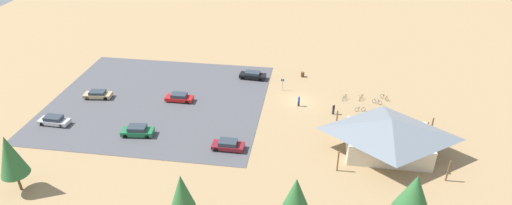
{
  "coord_description": "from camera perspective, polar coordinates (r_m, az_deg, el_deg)",
  "views": [
    {
      "loc": [
        -1.97,
        60.72,
        34.37
      ],
      "look_at": [
        6.5,
        3.45,
        1.2
      ],
      "focal_mm": 30.47,
      "sensor_mm": 36.0,
      "label": 1
    }
  ],
  "objects": [
    {
      "name": "car_black_second_row",
      "position": [
        76.21,
        -0.44,
        3.61
      ],
      "size": [
        4.65,
        2.07,
        1.33
      ],
      "color": "black",
      "rests_on": "parking_lot_asphalt"
    },
    {
      "name": "visitor_by_pavilion",
      "position": [
        66.65,
        10.14,
        -0.83
      ],
      "size": [
        0.36,
        0.36,
        1.75
      ],
      "color": "#2D3347",
      "rests_on": "ground"
    },
    {
      "name": "pine_far_west",
      "position": [
        43.98,
        5.26,
        -12.26
      ],
      "size": [
        3.37,
        3.37,
        7.32
      ],
      "color": "brown",
      "rests_on": "ground"
    },
    {
      "name": "bicycle_purple_back_row",
      "position": [
        67.86,
        18.38,
        -1.98
      ],
      "size": [
        1.43,
        0.84,
        0.79
      ],
      "color": "black",
      "rests_on": "ground"
    },
    {
      "name": "bike_pavilion",
      "position": [
        58.89,
        17.09,
        -3.94
      ],
      "size": [
        13.46,
        10.19,
        5.14
      ],
      "color": "beige",
      "rests_on": "ground"
    },
    {
      "name": "pine_west",
      "position": [
        46.23,
        -9.72,
        -11.44
      ],
      "size": [
        2.62,
        2.62,
        6.32
      ],
      "color": "brown",
      "rests_on": "ground"
    },
    {
      "name": "car_tan_inner_stall",
      "position": [
        74.6,
        -20.06,
        1.01
      ],
      "size": [
        4.54,
        2.24,
        1.24
      ],
      "color": "tan",
      "rests_on": "parking_lot_asphalt"
    },
    {
      "name": "car_silver_far_end",
      "position": [
        69.7,
        -24.99,
        -2.14
      ],
      "size": [
        4.49,
        1.85,
        1.37
      ],
      "color": "#BCBCC1",
      "rests_on": "parking_lot_asphalt"
    },
    {
      "name": "visitor_near_lot",
      "position": [
        68.04,
        5.64,
        0.24
      ],
      "size": [
        0.36,
        0.36,
        1.82
      ],
      "color": "#2D3347",
      "rests_on": "ground"
    },
    {
      "name": "bicycle_black_edge_north",
      "position": [
        67.4,
        21.62,
        -2.84
      ],
      "size": [
        0.69,
        1.57,
        0.81
      ],
      "color": "black",
      "rests_on": "ground"
    },
    {
      "name": "bicycle_orange_yard_right",
      "position": [
        71.83,
        13.64,
        0.64
      ],
      "size": [
        0.8,
        1.51,
        0.81
      ],
      "color": "black",
      "rests_on": "ground"
    },
    {
      "name": "car_green_front_row",
      "position": [
        63.03,
        -15.29,
        -3.59
      ],
      "size": [
        4.61,
        2.34,
        1.48
      ],
      "color": "#1E6B3D",
      "rests_on": "parking_lot_asphalt"
    },
    {
      "name": "bicycle_silver_trailside",
      "position": [
        68.53,
        13.52,
        -0.87
      ],
      "size": [
        1.64,
        0.52,
        0.75
      ],
      "color": "black",
      "rests_on": "ground"
    },
    {
      "name": "lot_sign",
      "position": [
        72.23,
        3.51,
        2.6
      ],
      "size": [
        0.56,
        0.08,
        2.2
      ],
      "color": "#99999E",
      "rests_on": "ground"
    },
    {
      "name": "bicycle_green_mid_cluster",
      "position": [
        71.24,
        11.56,
        0.66
      ],
      "size": [
        0.84,
        1.5,
        0.82
      ],
      "color": "black",
      "rests_on": "ground"
    },
    {
      "name": "ground",
      "position": [
        69.8,
        5.71,
        0.15
      ],
      "size": [
        160.0,
        160.0,
        0.0
      ],
      "primitive_type": "plane",
      "color": "#9E7F56",
      "rests_on": "ground"
    },
    {
      "name": "bicycle_yellow_yard_front",
      "position": [
        67.77,
        19.79,
        -2.26
      ],
      "size": [
        1.67,
        0.78,
        0.84
      ],
      "color": "black",
      "rests_on": "ground"
    },
    {
      "name": "bicycle_blue_edge_south",
      "position": [
        71.2,
        15.61,
        0.08
      ],
      "size": [
        1.49,
        0.79,
        0.83
      ],
      "color": "black",
      "rests_on": "ground"
    },
    {
      "name": "car_red_aisle_side",
      "position": [
        70.2,
        -10.05,
        0.66
      ],
      "size": [
        4.39,
        1.72,
        1.34
      ],
      "color": "red",
      "rests_on": "parking_lot_asphalt"
    },
    {
      "name": "pine_far_east",
      "position": [
        56.33,
        -29.6,
        -6.08
      ],
      "size": [
        3.18,
        3.18,
        7.57
      ],
      "color": "brown",
      "rests_on": "ground"
    },
    {
      "name": "trash_bin",
      "position": [
        77.51,
        6.14,
        3.68
      ],
      "size": [
        0.6,
        0.6,
        0.9
      ],
      "primitive_type": "cylinder",
      "color": "brown",
      "rests_on": "ground"
    },
    {
      "name": "pine_center",
      "position": [
        46.75,
        20.06,
        -11.18
      ],
      "size": [
        3.82,
        3.82,
        7.36
      ],
      "color": "brown",
      "rests_on": "ground"
    },
    {
      "name": "car_maroon_near_entry",
      "position": [
        58.2,
        -3.68,
        -5.58
      ],
      "size": [
        4.3,
        1.85,
        1.36
      ],
      "color": "maroon",
      "rests_on": "parking_lot_asphalt"
    },
    {
      "name": "bicycle_red_by_bin",
      "position": [
        72.79,
        16.53,
        0.62
      ],
      "size": [
        1.13,
        1.36,
        0.86
      ],
      "color": "black",
      "rests_on": "ground"
    },
    {
      "name": "parking_lot_asphalt",
      "position": [
        71.34,
        -12.71,
        0.23
      ],
      "size": [
        33.61,
        29.89,
        0.05
      ],
      "primitive_type": "cube",
      "color": "#4C4C51",
      "rests_on": "ground"
    },
    {
      "name": "bicycle_white_lone_east",
      "position": [
        69.09,
        16.51,
        -1.04
      ],
      "size": [
        1.44,
        0.91,
        0.8
      ],
      "color": "black",
      "rests_on": "ground"
    }
  ]
}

